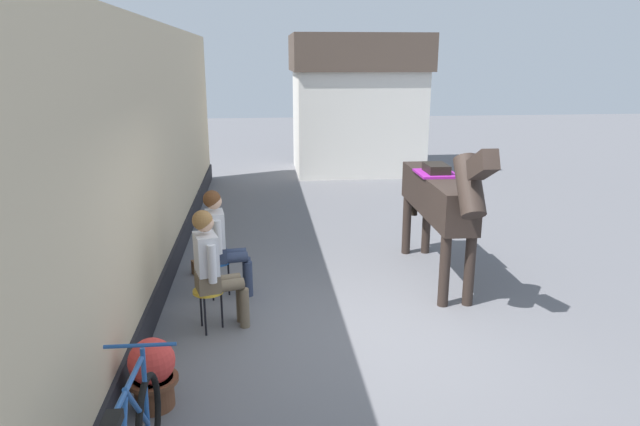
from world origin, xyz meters
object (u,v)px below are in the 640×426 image
(seated_visitor_near, at_px, (213,264))
(satchel_bag, at_px, (202,266))
(saddled_horse_center, at_px, (440,197))
(flower_planter_near, at_px, (153,372))
(seated_visitor_far, at_px, (221,238))

(seated_visitor_near, xyz_separation_m, satchel_bag, (-0.31, 1.75, -0.68))
(saddled_horse_center, relative_size, satchel_bag, 10.70)
(seated_visitor_near, distance_m, saddled_horse_center, 3.15)
(saddled_horse_center, xyz_separation_m, flower_planter_near, (-3.32, -2.62, -0.82))
(seated_visitor_far, bearing_deg, saddled_horse_center, 5.19)
(seated_visitor_near, relative_size, satchel_bag, 4.96)
(seated_visitor_far, distance_m, saddled_horse_center, 2.91)
(seated_visitor_far, relative_size, saddled_horse_center, 0.46)
(flower_planter_near, bearing_deg, seated_visitor_far, 79.09)
(seated_visitor_near, relative_size, saddled_horse_center, 0.46)
(seated_visitor_far, bearing_deg, seated_visitor_near, -91.87)
(seated_visitor_far, xyz_separation_m, satchel_bag, (-0.34, 0.83, -0.68))
(satchel_bag, bearing_deg, seated_visitor_far, 86.80)
(seated_visitor_far, height_order, flower_planter_near, seated_visitor_far)
(seated_visitor_near, xyz_separation_m, flower_planter_near, (-0.42, -1.44, -0.44))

